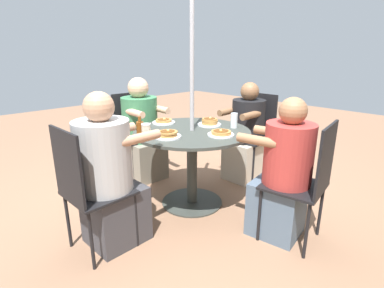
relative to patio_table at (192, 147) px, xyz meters
name	(u,v)px	position (x,y,z in m)	size (l,w,h in m)	color
ground_plane	(192,202)	(0.00, 0.00, -0.57)	(12.00, 12.00, 0.00)	#8C664C
patio_table	(192,147)	(0.00, 0.00, 0.00)	(1.06, 1.06, 0.73)	#383D38
umbrella_pole	(192,97)	(0.00, 0.00, 0.46)	(0.04, 0.04, 2.06)	#ADADB2
patio_chair_north	(307,178)	(-0.17, 1.04, -0.03)	(0.48, 0.48, 0.95)	black
diner_north	(283,176)	(-0.14, 0.86, -0.07)	(0.43, 0.55, 1.12)	slate
patio_chair_east	(255,130)	(-1.05, -0.03, -0.03)	(0.43, 0.43, 0.95)	black
diner_east	(246,137)	(-0.87, -0.02, -0.08)	(0.52, 0.37, 1.10)	beige
patio_chair_south	(134,129)	(-0.05, -1.05, -0.03)	(0.44, 0.44, 0.95)	black
diner_south	(142,134)	(-0.04, -0.87, -0.06)	(0.41, 0.53, 1.15)	gray
patio_chair_west	(86,185)	(1.05, 0.03, -0.03)	(0.43, 0.43, 0.95)	black
diner_west	(109,179)	(0.87, 0.02, -0.05)	(0.57, 0.40, 1.17)	#3D3D42
pancake_plate_a	(221,133)	(-0.06, 0.30, 0.18)	(0.23, 0.23, 0.05)	white
pancake_plate_b	(168,135)	(0.31, 0.03, 0.19)	(0.23, 0.23, 0.06)	white
pancake_plate_c	(164,121)	(0.01, -0.39, 0.18)	(0.23, 0.23, 0.05)	white
pancake_plate_d	(210,122)	(-0.25, -0.02, 0.19)	(0.23, 0.23, 0.08)	white
syrup_bottle	(140,128)	(0.43, -0.20, 0.22)	(0.09, 0.06, 0.16)	brown
coffee_cup	(146,130)	(0.43, -0.11, 0.22)	(0.08, 0.08, 0.11)	beige
drinking_glass_a	(234,120)	(-0.35, 0.20, 0.23)	(0.06, 0.06, 0.14)	silver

